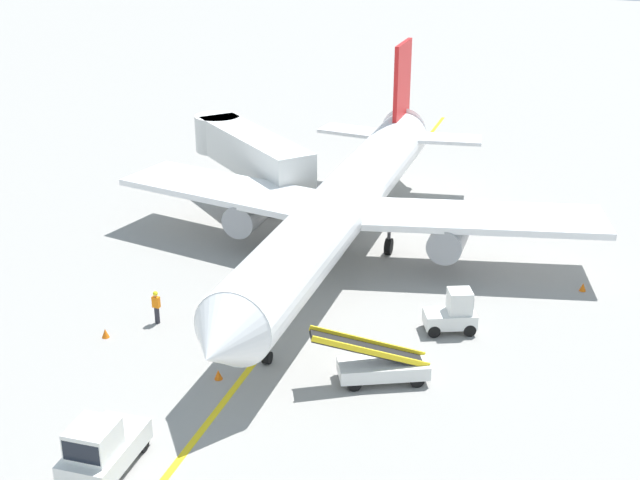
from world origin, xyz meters
TOP-DOWN VIEW (x-y plane):
  - ground_plane at (0.00, 0.00)m, footprint 300.00×300.00m
  - taxi_line_yellow at (-0.87, 5.00)m, footprint 8.94×79.56m
  - airliner at (-0.93, 10.74)m, footprint 28.44×35.34m
  - jet_bridge at (-10.94, 17.37)m, footprint 11.88×9.45m
  - pushback_tug at (-1.49, -10.30)m, footprint 2.38×3.83m
  - baggage_tug_near_wing at (6.99, 5.01)m, footprint 2.73×2.28m
  - belt_loader_forward_hold at (5.42, -0.54)m, footprint 4.94×3.62m
  - ground_crew_marshaller at (-6.20, -0.08)m, footprint 0.36×0.24m
  - safety_cone_nose_left at (-0.92, -3.25)m, footprint 0.36×0.36m
  - safety_cone_nose_right at (-7.59, -2.27)m, footprint 0.36×0.36m
  - safety_cone_wingtip_left at (12.00, 12.02)m, footprint 0.36×0.36m

SIDE VIEW (x-z plane):
  - ground_plane at x=0.00m, z-range 0.00..0.00m
  - taxi_line_yellow at x=-0.87m, z-range 0.00..0.01m
  - safety_cone_nose_left at x=-0.92m, z-range 0.00..0.44m
  - safety_cone_nose_right at x=-7.59m, z-range 0.00..0.44m
  - safety_cone_wingtip_left at x=12.00m, z-range 0.00..0.44m
  - belt_loader_forward_hold at x=5.42m, z-range -0.52..2.07m
  - ground_crew_marshaller at x=-6.20m, z-range 0.06..1.76m
  - baggage_tug_near_wing at x=6.99m, z-range -0.12..1.98m
  - pushback_tug at x=-1.49m, z-range -0.11..2.09m
  - airliner at x=-0.93m, z-range -1.63..8.47m
  - jet_bridge at x=-10.94m, z-range 1.12..5.97m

